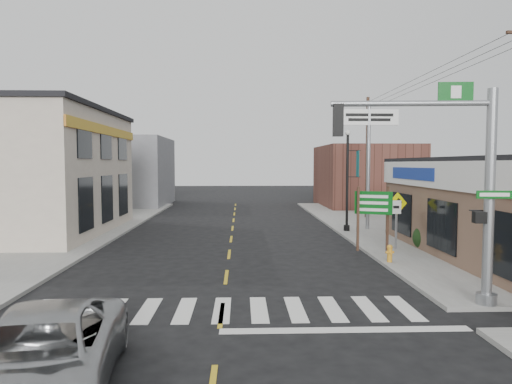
{
  "coord_description": "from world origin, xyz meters",
  "views": [
    {
      "loc": [
        0.51,
        -11.73,
        3.95
      ],
      "look_at": [
        1.13,
        6.79,
        2.8
      ],
      "focal_mm": 32.0,
      "sensor_mm": 36.0,
      "label": 1
    }
  ],
  "objects_px": {
    "utility_pole_far": "(367,156)",
    "fire_hydrant": "(390,253)",
    "guide_sign": "(373,209)",
    "dance_center_sign": "(369,136)",
    "traffic_signal_pole": "(464,173)",
    "lamp_post": "(348,173)",
    "suv": "(40,357)"
  },
  "relations": [
    {
      "from": "dance_center_sign",
      "to": "utility_pole_far",
      "type": "distance_m",
      "value": 6.05
    },
    {
      "from": "traffic_signal_pole",
      "to": "lamp_post",
      "type": "height_order",
      "value": "traffic_signal_pole"
    },
    {
      "from": "fire_hydrant",
      "to": "guide_sign",
      "type": "bearing_deg",
      "value": 90.0
    },
    {
      "from": "fire_hydrant",
      "to": "dance_center_sign",
      "type": "xyz_separation_m",
      "value": [
        1.67,
        9.09,
        5.07
      ]
    },
    {
      "from": "suv",
      "to": "fire_hydrant",
      "type": "distance_m",
      "value": 13.41
    },
    {
      "from": "lamp_post",
      "to": "dance_center_sign",
      "type": "distance_m",
      "value": 2.64
    },
    {
      "from": "suv",
      "to": "traffic_signal_pole",
      "type": "relative_size",
      "value": 0.87
    },
    {
      "from": "suv",
      "to": "traffic_signal_pole",
      "type": "bearing_deg",
      "value": 17.81
    },
    {
      "from": "traffic_signal_pole",
      "to": "utility_pole_far",
      "type": "height_order",
      "value": "utility_pole_far"
    },
    {
      "from": "traffic_signal_pole",
      "to": "fire_hydrant",
      "type": "bearing_deg",
      "value": 96.37
    },
    {
      "from": "utility_pole_far",
      "to": "fire_hydrant",
      "type": "bearing_deg",
      "value": -104.08
    },
    {
      "from": "lamp_post",
      "to": "suv",
      "type": "bearing_deg",
      "value": -130.1
    },
    {
      "from": "guide_sign",
      "to": "dance_center_sign",
      "type": "bearing_deg",
      "value": 97.62
    },
    {
      "from": "utility_pole_far",
      "to": "suv",
      "type": "bearing_deg",
      "value": -118.51
    },
    {
      "from": "fire_hydrant",
      "to": "dance_center_sign",
      "type": "height_order",
      "value": "dance_center_sign"
    },
    {
      "from": "suv",
      "to": "guide_sign",
      "type": "xyz_separation_m",
      "value": [
        9.15,
        12.11,
        1.23
      ]
    },
    {
      "from": "guide_sign",
      "to": "fire_hydrant",
      "type": "relative_size",
      "value": 4.13
    },
    {
      "from": "dance_center_sign",
      "to": "guide_sign",
      "type": "bearing_deg",
      "value": -104.16
    },
    {
      "from": "guide_sign",
      "to": "lamp_post",
      "type": "height_order",
      "value": "lamp_post"
    },
    {
      "from": "traffic_signal_pole",
      "to": "lamp_post",
      "type": "bearing_deg",
      "value": 93.81
    },
    {
      "from": "traffic_signal_pole",
      "to": "lamp_post",
      "type": "relative_size",
      "value": 1.05
    },
    {
      "from": "fire_hydrant",
      "to": "dance_center_sign",
      "type": "bearing_deg",
      "value": 79.59
    },
    {
      "from": "lamp_post",
      "to": "dance_center_sign",
      "type": "bearing_deg",
      "value": 17.34
    },
    {
      "from": "traffic_signal_pole",
      "to": "guide_sign",
      "type": "height_order",
      "value": "traffic_signal_pole"
    },
    {
      "from": "fire_hydrant",
      "to": "traffic_signal_pole",
      "type": "bearing_deg",
      "value": -87.99
    },
    {
      "from": "fire_hydrant",
      "to": "lamp_post",
      "type": "bearing_deg",
      "value": 87.79
    },
    {
      "from": "suv",
      "to": "utility_pole_far",
      "type": "height_order",
      "value": "utility_pole_far"
    },
    {
      "from": "suv",
      "to": "guide_sign",
      "type": "relative_size",
      "value": 1.84
    },
    {
      "from": "lamp_post",
      "to": "dance_center_sign",
      "type": "height_order",
      "value": "dance_center_sign"
    },
    {
      "from": "suv",
      "to": "dance_center_sign",
      "type": "height_order",
      "value": "dance_center_sign"
    },
    {
      "from": "lamp_post",
      "to": "utility_pole_far",
      "type": "height_order",
      "value": "utility_pole_far"
    },
    {
      "from": "dance_center_sign",
      "to": "utility_pole_far",
      "type": "bearing_deg",
      "value": 74.76
    }
  ]
}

